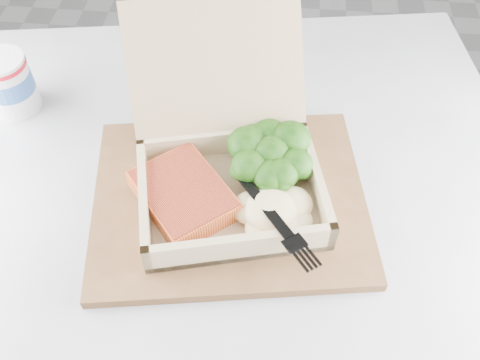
# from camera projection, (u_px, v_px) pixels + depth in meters

# --- Properties ---
(cafe_table) EXTENTS (1.01, 1.01, 0.76)m
(cafe_table) POSITION_uv_depth(u_px,v_px,m) (220.00, 297.00, 0.83)
(cafe_table) COLOR black
(cafe_table) RESTS_ON floor
(serving_tray) EXTENTS (0.39, 0.33, 0.01)m
(serving_tray) POSITION_uv_depth(u_px,v_px,m) (229.00, 199.00, 0.70)
(serving_tray) COLOR brown
(serving_tray) RESTS_ON cafe_table
(takeout_container) EXTENTS (0.29, 0.32, 0.19)m
(takeout_container) POSITION_uv_depth(u_px,v_px,m) (226.00, 152.00, 0.67)
(takeout_container) COLOR tan
(takeout_container) RESTS_ON serving_tray
(salmon_fillet) EXTENTS (0.15, 0.16, 0.03)m
(salmon_fillet) POSITION_uv_depth(u_px,v_px,m) (183.00, 195.00, 0.66)
(salmon_fillet) COLOR orange
(salmon_fillet) RESTS_ON takeout_container
(broccoli_pile) EXTENTS (0.12, 0.12, 0.04)m
(broccoli_pile) POSITION_uv_depth(u_px,v_px,m) (271.00, 159.00, 0.69)
(broccoli_pile) COLOR #336B17
(broccoli_pile) RESTS_ON takeout_container
(mashed_potatoes) EXTENTS (0.11, 0.09, 0.04)m
(mashed_potatoes) POSITION_uv_depth(u_px,v_px,m) (271.00, 210.00, 0.64)
(mashed_potatoes) COLOR #F8E5A0
(mashed_potatoes) RESTS_ON takeout_container
(plastic_fork) EXTENTS (0.11, 0.15, 0.02)m
(plastic_fork) POSITION_uv_depth(u_px,v_px,m) (253.00, 191.00, 0.64)
(plastic_fork) COLOR black
(plastic_fork) RESTS_ON mashed_potatoes
(paper_cup) EXTENTS (0.07, 0.07, 0.09)m
(paper_cup) POSITION_uv_depth(u_px,v_px,m) (8.00, 82.00, 0.78)
(paper_cup) COLOR silver
(paper_cup) RESTS_ON cafe_table
(receipt) EXTENTS (0.13, 0.17, 0.00)m
(receipt) POSITION_uv_depth(u_px,v_px,m) (217.00, 97.00, 0.83)
(receipt) COLOR silver
(receipt) RESTS_ON cafe_table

